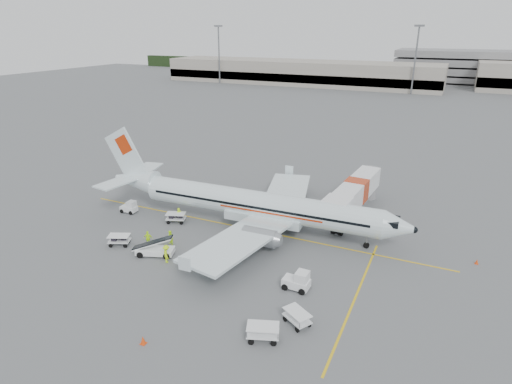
% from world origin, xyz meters
% --- Properties ---
extents(ground, '(360.00, 360.00, 0.00)m').
position_xyz_m(ground, '(0.00, 0.00, 0.00)').
color(ground, '#56595B').
extents(stripe_lead, '(44.00, 0.20, 0.01)m').
position_xyz_m(stripe_lead, '(0.00, 0.00, 0.01)').
color(stripe_lead, yellow).
rests_on(stripe_lead, ground).
extents(stripe_cross, '(0.20, 20.00, 0.01)m').
position_xyz_m(stripe_cross, '(14.00, -8.00, 0.01)').
color(stripe_cross, yellow).
rests_on(stripe_cross, ground).
extents(terminal_west, '(110.00, 22.00, 9.00)m').
position_xyz_m(terminal_west, '(-40.00, 130.00, 4.50)').
color(terminal_west, gray).
rests_on(terminal_west, ground).
extents(parking_garage, '(62.00, 24.00, 14.00)m').
position_xyz_m(parking_garage, '(25.00, 160.00, 7.00)').
color(parking_garage, slate).
rests_on(parking_garage, ground).
extents(treeline, '(300.00, 3.00, 6.00)m').
position_xyz_m(treeline, '(0.00, 175.00, 3.00)').
color(treeline, black).
rests_on(treeline, ground).
extents(mast_west, '(3.20, 1.20, 22.00)m').
position_xyz_m(mast_west, '(-70.00, 118.00, 11.00)').
color(mast_west, slate).
rests_on(mast_west, ground).
extents(mast_center, '(3.20, 1.20, 22.00)m').
position_xyz_m(mast_center, '(5.00, 118.00, 11.00)').
color(mast_center, slate).
rests_on(mast_center, ground).
extents(aircraft, '(37.09, 29.55, 9.97)m').
position_xyz_m(aircraft, '(0.85, 0.63, 4.98)').
color(aircraft, white).
rests_on(aircraft, ground).
extents(jet_bridge, '(4.59, 17.24, 4.47)m').
position_xyz_m(jet_bridge, '(10.00, 8.98, 2.24)').
color(jet_bridge, white).
rests_on(jet_bridge, ground).
extents(belt_loader, '(5.30, 3.43, 2.69)m').
position_xyz_m(belt_loader, '(-5.93, -9.32, 1.34)').
color(belt_loader, white).
rests_on(belt_loader, ground).
extents(tug_fore, '(2.36, 1.39, 1.79)m').
position_xyz_m(tug_fore, '(8.95, -9.00, 0.90)').
color(tug_fore, white).
rests_on(tug_fore, ground).
extents(tug_mid, '(2.28, 1.68, 1.57)m').
position_xyz_m(tug_mid, '(-0.09, -5.62, 0.79)').
color(tug_mid, white).
rests_on(tug_mid, ground).
extents(tug_aft, '(2.01, 1.19, 1.53)m').
position_xyz_m(tug_aft, '(-15.49, -2.00, 0.76)').
color(tug_aft, white).
rests_on(tug_aft, ground).
extents(cart_loaded_a, '(2.53, 2.06, 1.15)m').
position_xyz_m(cart_loaded_a, '(-10.65, -9.19, 0.57)').
color(cart_loaded_a, white).
rests_on(cart_loaded_a, ground).
extents(cart_loaded_b, '(2.54, 2.00, 1.16)m').
position_xyz_m(cart_loaded_b, '(-8.51, -2.00, 0.58)').
color(cart_loaded_b, white).
rests_on(cart_loaded_b, ground).
extents(cart_empty_a, '(2.68, 2.10, 1.23)m').
position_xyz_m(cart_empty_a, '(8.97, -16.22, 0.61)').
color(cart_empty_a, white).
rests_on(cart_empty_a, ground).
extents(cart_empty_b, '(2.56, 2.27, 1.15)m').
position_xyz_m(cart_empty_b, '(10.65, -13.51, 0.58)').
color(cart_empty_b, white).
rests_on(cart_empty_b, ground).
extents(cone_nose, '(0.33, 0.33, 0.53)m').
position_xyz_m(cone_nose, '(23.44, 2.32, 0.27)').
color(cone_nose, '#E03F0D').
rests_on(cone_nose, ground).
extents(cone_port, '(0.43, 0.43, 0.71)m').
position_xyz_m(cone_port, '(-2.19, 14.58, 0.35)').
color(cone_port, '#E03F0D').
rests_on(cone_port, ground).
extents(cone_stbd, '(0.41, 0.41, 0.68)m').
position_xyz_m(cone_stbd, '(1.28, -20.27, 0.34)').
color(cone_stbd, '#E03F0D').
rests_on(cone_stbd, ground).
extents(crew_a, '(0.70, 0.70, 1.64)m').
position_xyz_m(crew_a, '(-8.37, -1.50, 0.82)').
color(crew_a, '#B5E40F').
rests_on(crew_a, ground).
extents(crew_b, '(0.98, 0.90, 1.61)m').
position_xyz_m(crew_b, '(-5.81, -6.88, 0.80)').
color(crew_b, '#B5E40F').
rests_on(crew_b, ground).
extents(crew_c, '(1.31, 1.33, 1.83)m').
position_xyz_m(crew_c, '(-4.03, -10.00, 0.92)').
color(crew_c, '#B5E40F').
rests_on(crew_c, ground).
extents(crew_d, '(1.04, 0.71, 1.64)m').
position_xyz_m(crew_d, '(-7.85, -7.95, 0.82)').
color(crew_d, '#B5E40F').
rests_on(crew_d, ground).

